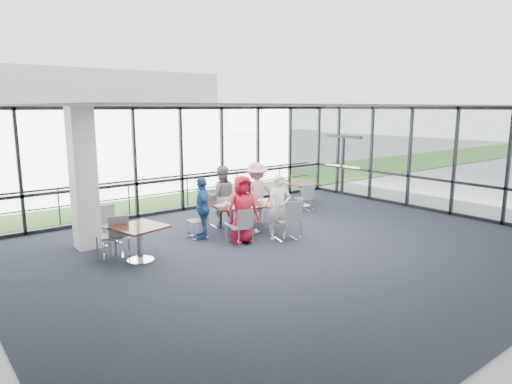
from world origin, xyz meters
TOP-DOWN VIEW (x-y plane):
  - floor at (0.00, 0.00)m, footprint 12.00×10.00m
  - ceiling at (0.00, 0.00)m, footprint 12.00×10.00m
  - curtain_wall_back at (0.00, 5.00)m, footprint 12.00×0.10m
  - curtain_wall_right at (6.00, 0.00)m, footprint 0.10×10.00m
  - exit_door at (6.00, 3.75)m, footprint 0.12×1.60m
  - structural_column at (-3.60, 3.00)m, footprint 0.50×0.50m
  - apron at (0.00, 10.00)m, footprint 80.00×70.00m
  - grass_strip at (0.00, 8.00)m, footprint 80.00×5.00m
  - hangar_main at (4.00, 32.00)m, footprint 24.00×10.00m
  - guard_rail at (0.00, 5.60)m, footprint 12.00×0.06m
  - main_table at (0.08, 1.72)m, footprint 2.00×1.47m
  - side_table_left at (-3.05, 1.37)m, footprint 1.14×1.14m
  - side_table_right at (3.37, 3.18)m, footprint 1.04×1.04m
  - diner_near_left at (-0.57, 1.11)m, footprint 0.87×0.66m
  - diner_near_right at (0.30, 0.79)m, footprint 0.71×0.64m
  - diner_far_left at (-0.15, 2.62)m, footprint 0.94×0.82m
  - diner_far_right at (0.79, 2.30)m, footprint 1.20×0.83m
  - diner_end at (-1.12, 2.02)m, footprint 0.83×1.01m
  - chair_main_nl at (-0.73, 1.04)m, footprint 0.51×0.51m
  - chair_main_nr at (0.37, 0.63)m, footprint 0.58×0.58m
  - chair_main_fl at (-0.16, 2.67)m, footprint 0.55×0.55m
  - chair_main_fr at (0.75, 2.39)m, footprint 0.53×0.53m
  - chair_main_end at (-1.22, 2.12)m, footprint 0.46×0.46m
  - chair_spare_la at (-3.40, 1.97)m, footprint 0.57×0.57m
  - chair_spare_lb at (-3.10, 2.97)m, footprint 0.49×0.49m
  - chair_spare_r at (2.82, 2.56)m, footprint 0.52×0.52m
  - plate_nl at (-0.48, 1.52)m, footprint 0.28×0.28m
  - plate_nr at (0.49, 1.29)m, footprint 0.24×0.24m
  - plate_fl at (-0.31, 2.11)m, footprint 0.23×0.23m
  - plate_fr at (0.61, 1.85)m, footprint 0.24×0.24m
  - plate_end at (-0.63, 1.95)m, footprint 0.27×0.27m
  - tumbler_a at (-0.19, 1.56)m, footprint 0.07×0.07m
  - tumbler_b at (0.28, 1.48)m, footprint 0.06×0.06m
  - tumbler_c at (0.15, 1.88)m, footprint 0.06×0.06m
  - tumbler_d at (-0.53, 1.73)m, footprint 0.07×0.07m
  - menu_a at (-0.12, 1.36)m, footprint 0.32×0.25m
  - menu_b at (0.72, 1.22)m, footprint 0.36×0.30m
  - menu_c at (0.32, 2.05)m, footprint 0.40×0.35m
  - condiment_caddy at (0.15, 1.77)m, footprint 0.10×0.07m
  - ketchup_bottle at (0.09, 1.75)m, footprint 0.06×0.06m
  - green_bottle at (0.16, 1.79)m, footprint 0.05×0.05m

SIDE VIEW (x-z plane):
  - apron at x=0.00m, z-range -0.03..-0.01m
  - floor at x=0.00m, z-range -0.02..0.00m
  - grass_strip at x=0.00m, z-range 0.01..0.01m
  - chair_main_fr at x=0.75m, z-range 0.00..0.81m
  - chair_spare_r at x=2.82m, z-range 0.00..0.83m
  - chair_main_nl at x=-0.73m, z-range 0.00..0.83m
  - chair_main_end at x=-1.22m, z-range 0.00..0.85m
  - chair_spare_lb at x=-3.10m, z-range 0.00..0.87m
  - chair_spare_la at x=-3.40m, z-range 0.00..0.90m
  - chair_main_nr at x=0.37m, z-range 0.00..0.94m
  - chair_main_fl at x=-0.16m, z-range 0.00..0.96m
  - guard_rail at x=0.00m, z-range 0.47..0.53m
  - main_table at x=0.08m, z-range 0.24..0.99m
  - side_table_right at x=3.37m, z-range 0.26..1.01m
  - side_table_left at x=-3.05m, z-range 0.27..1.02m
  - menu_a at x=-0.12m, z-range 0.75..0.75m
  - menu_b at x=0.72m, z-range 0.75..0.75m
  - menu_c at x=0.32m, z-range 0.75..0.75m
  - plate_nl at x=-0.48m, z-range 0.75..0.76m
  - plate_nr at x=0.49m, z-range 0.75..0.76m
  - plate_fl at x=-0.31m, z-range 0.75..0.76m
  - plate_fr at x=0.61m, z-range 0.75..0.76m
  - plate_end at x=-0.63m, z-range 0.75..0.76m
  - diner_end at x=-1.12m, z-range 0.00..1.52m
  - condiment_caddy at x=0.15m, z-range 0.75..0.79m
  - diner_near_right at x=0.30m, z-range 0.00..1.59m
  - diner_near_left at x=-0.57m, z-range 0.00..1.61m
  - tumbler_c at x=0.15m, z-range 0.75..0.88m
  - tumbler_b at x=0.28m, z-range 0.75..0.88m
  - tumbler_a at x=-0.19m, z-range 0.75..0.89m
  - tumbler_d at x=-0.53m, z-range 0.75..0.90m
  - diner_far_left at x=-0.15m, z-range 0.00..1.65m
  - ketchup_bottle at x=0.09m, z-range 0.75..0.93m
  - diner_far_right at x=0.79m, z-range 0.00..1.69m
  - green_bottle at x=0.16m, z-range 0.75..0.95m
  - exit_door at x=6.00m, z-range 0.00..2.10m
  - curtain_wall_back at x=0.00m, z-range 0.00..3.20m
  - curtain_wall_right at x=6.00m, z-range 0.00..3.20m
  - structural_column at x=-3.60m, z-range 0.00..3.20m
  - hangar_main at x=4.00m, z-range 0.00..6.00m
  - ceiling at x=0.00m, z-range 3.18..3.22m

